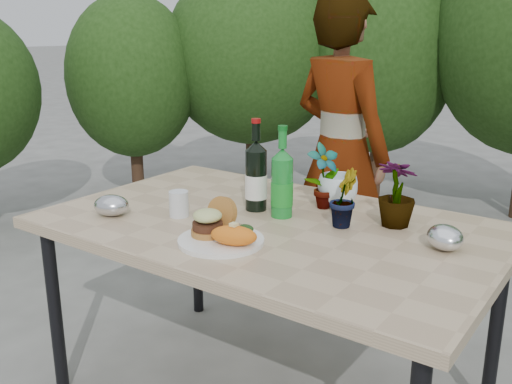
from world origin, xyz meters
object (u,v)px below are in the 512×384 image
Objects in this scene: dinner_plate at (221,241)px; wine_bottle at (256,177)px; person at (340,152)px; patio_table at (269,237)px.

dinner_plate is 0.39m from wine_bottle.
dinner_plate is 1.28m from person.
person is at bearing 103.02° from patio_table.
wine_bottle is 0.22× the size of person.
patio_table is 1.00× the size of person.
patio_table is at bearing -17.70° from wine_bottle.
wine_bottle is at bearing 107.49° from dinner_plate.
person is (-0.23, 1.00, 0.11)m from patio_table.
person is (-0.11, 0.91, -0.08)m from wine_bottle.
dinner_plate reaches higher than patio_table.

